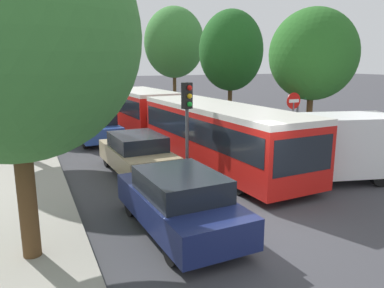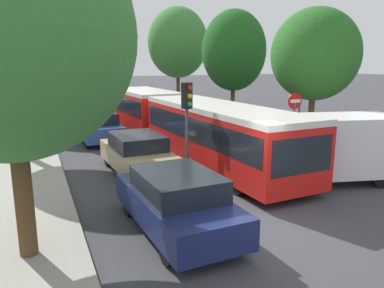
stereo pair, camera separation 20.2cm
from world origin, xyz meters
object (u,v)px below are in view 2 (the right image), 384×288
tree_right_far (178,44)px  white_van (331,147)px  tree_right_mid (234,53)px  city_bus_rear (62,86)px  tree_right_near (315,55)px  no_entry_sign (294,115)px  queued_car_red (85,114)px  traffic_light (187,109)px  articulated_bus (181,119)px  queued_car_tan (137,153)px  queued_car_black (80,104)px  tree_left_mid (10,35)px  queued_car_navy (177,201)px  tree_left_far (32,46)px  tree_left_near (7,36)px  queued_car_blue (97,127)px  tree_left_distant (31,63)px  direction_sign_post (300,96)px

tree_right_far → white_van: bearing=-97.0°
tree_right_mid → city_bus_rear: bearing=111.4°
white_van → tree_right_near: (2.54, 4.02, 3.16)m
no_entry_sign → tree_right_mid: 9.67m
city_bus_rear → queued_car_red: size_ratio=2.83×
white_van → traffic_light: size_ratio=1.57×
city_bus_rear → tree_right_near: 32.52m
articulated_bus → tree_right_mid: size_ratio=2.26×
queued_car_tan → city_bus_rear: bearing=-2.1°
no_entry_sign → queued_car_black: bearing=-159.6°
tree_left_mid → queued_car_navy: bearing=-68.6°
tree_left_far → tree_left_near: bearing=-92.0°
queued_car_navy → traffic_light: size_ratio=1.31×
tree_left_far → articulated_bus: bearing=-57.9°
queued_car_blue → white_van: size_ratio=0.85×
queued_car_navy → tree_left_distant: bearing=3.3°
articulated_bus → queued_car_tan: bearing=-47.1°
tree_left_far → tree_left_mid: bearing=-95.9°
traffic_light → tree_left_mid: tree_left_mid is taller
articulated_bus → traffic_light: traffic_light is taller
articulated_bus → city_bus_rear: size_ratio=1.42×
no_entry_sign → tree_left_near: 11.95m
queued_car_navy → tree_right_near: size_ratio=0.69×
no_entry_sign → tree_right_far: (1.65, 18.00, 3.65)m
queued_car_navy → tree_right_mid: bearing=-36.2°
city_bus_rear → tree_left_near: size_ratio=1.69×
tree_right_near → tree_left_far: bearing=132.7°
city_bus_rear → tree_right_far: 16.96m
articulated_bus → tree_left_far: size_ratio=2.19×
traffic_light → tree_left_near: tree_left_near is taller
city_bus_rear → tree_right_far: size_ratio=1.36×
queued_car_navy → traffic_light: 4.68m
tree_left_mid → tree_right_near: (12.45, -3.71, -0.77)m
city_bus_rear → direction_sign_post: direction_sign_post is taller
tree_left_mid → queued_car_tan: bearing=-45.4°
direction_sign_post → tree_left_far: tree_left_far is taller
traffic_light → tree_left_mid: size_ratio=0.44×
city_bus_rear → tree_left_mid: size_ratio=1.53×
tree_left_mid → city_bus_rear: bearing=82.0°
queued_car_blue → city_bus_rear: bearing=-3.0°
direction_sign_post → tree_left_distant: bearing=-51.6°
queued_car_navy → queued_car_blue: queued_car_blue is taller
traffic_light → queued_car_black: bearing=170.4°
no_entry_sign → direction_sign_post: size_ratio=0.78×
white_van → tree_left_near: (-9.63, -1.65, 3.33)m
queued_car_navy → direction_sign_post: (8.33, 5.86, 1.80)m
queued_car_black → tree_right_mid: (8.78, -9.07, 3.89)m
articulated_bus → direction_sign_post: direction_sign_post is taller
articulated_bus → tree_right_mid: bearing=130.2°
no_entry_sign → queued_car_blue: bearing=-133.4°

